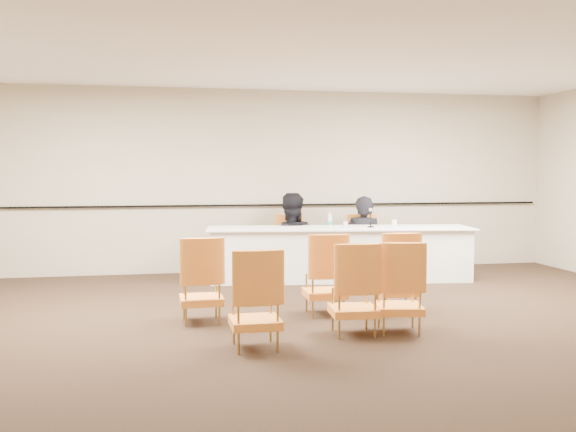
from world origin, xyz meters
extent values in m
plane|color=black|center=(0.00, 0.00, 0.00)|extent=(10.00, 10.00, 0.00)
plane|color=white|center=(0.00, 0.00, 3.00)|extent=(10.00, 10.00, 0.00)
cube|color=#B8A790|center=(0.00, 4.00, 1.50)|extent=(10.00, 0.04, 3.00)
cube|color=black|center=(0.00, 3.96, 1.10)|extent=(9.80, 0.04, 0.03)
imported|color=black|center=(1.54, 3.39, 0.39)|extent=(0.75, 0.65, 1.75)
imported|color=black|center=(0.35, 3.54, 0.41)|extent=(0.94, 0.76, 1.82)
cube|color=white|center=(1.50, 2.79, 0.81)|extent=(0.33, 0.27, 0.00)
cylinder|color=white|center=(1.05, 2.75, 0.86)|extent=(0.08, 0.08, 0.10)
cylinder|color=white|center=(1.78, 2.63, 0.87)|extent=(0.10, 0.10, 0.12)
camera|label=1|loc=(-1.64, -6.53, 1.66)|focal=40.00mm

